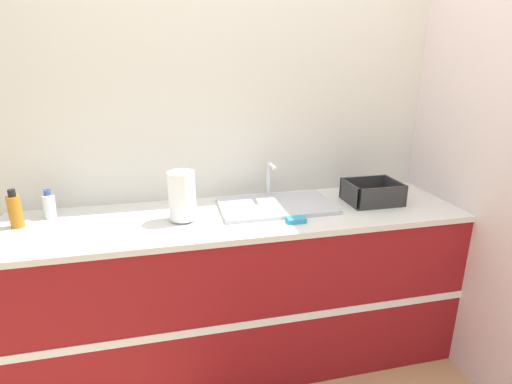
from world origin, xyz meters
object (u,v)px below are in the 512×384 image
Objects in this scene: sink at (276,204)px; bottle_amber at (15,211)px; dish_rack at (372,195)px; paper_towel_roll at (182,196)px; bottle_clear at (49,206)px.

sink is 3.24× the size of bottle_amber.
paper_towel_roll is at bearing -178.07° from dish_rack.
bottle_amber reaches higher than bottle_clear.
dish_rack is at bearing -4.53° from sink.
sink is at bearing -0.69° from bottle_amber.
bottle_amber is at bearing 179.31° from sink.
sink reaches higher than bottle_amber.
paper_towel_roll is 1.03m from dish_rack.
paper_towel_roll is 1.33× the size of bottle_amber.
paper_towel_roll reaches higher than sink.
paper_towel_roll is 0.87× the size of dish_rack.
bottle_amber is at bearing -142.42° from bottle_clear.
paper_towel_roll is 1.70× the size of bottle_clear.
bottle_amber is 1.28× the size of bottle_clear.
sink is 1.26m from bottle_amber.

